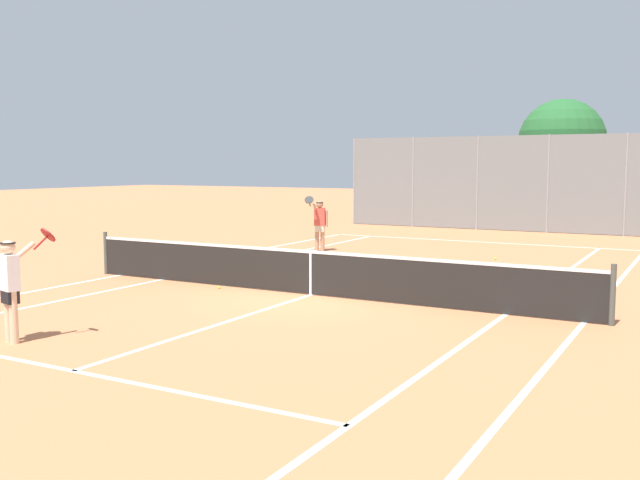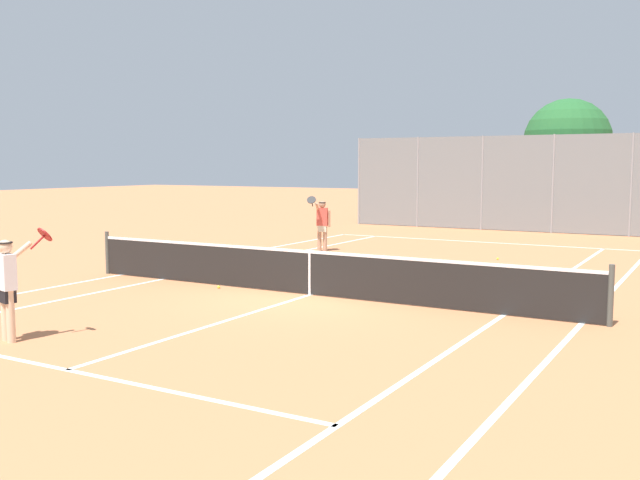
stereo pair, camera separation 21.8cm
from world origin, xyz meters
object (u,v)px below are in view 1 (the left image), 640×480
Objects in this scene: player_near_side at (11,283)px; loose_tennis_ball_0 at (219,287)px; tree_behind_left at (563,144)px; loose_tennis_ball_1 at (495,258)px; tennis_net at (311,271)px; player_far_left at (320,222)px.

loose_tennis_ball_0 is at bearing 91.37° from player_near_side.
tree_behind_left is at bearing 82.01° from player_near_side.
loose_tennis_ball_1 is 0.01× the size of tree_behind_left.
player_near_side is 5.50m from loose_tennis_ball_0.
player_far_left is (-3.56, 6.76, 0.42)m from tennis_net.
player_near_side reaches higher than tennis_net.
player_near_side is 25.51m from tree_behind_left.
player_far_left is at bearing -111.86° from tree_behind_left.
player_far_left is 26.88× the size of loose_tennis_ball_0.
tennis_net is 2.24m from loose_tennis_ball_0.
tree_behind_left is at bearing 79.48° from loose_tennis_ball_0.
tree_behind_left is at bearing 85.58° from tennis_net.
tree_behind_left is at bearing 91.87° from loose_tennis_ball_1.
loose_tennis_ball_1 is 12.40m from tree_behind_left.
loose_tennis_ball_0 is at bearing -100.52° from tree_behind_left.
player_far_left is 0.32× the size of tree_behind_left.
tennis_net is 2.15× the size of tree_behind_left.
tennis_net is at bearing -62.26° from player_far_left.
tennis_net is at bearing -94.42° from tree_behind_left.
tennis_net is 6.76× the size of player_far_left.
player_near_side is 12.62m from player_far_left.
loose_tennis_ball_0 is (-2.16, -0.34, -0.48)m from tennis_net.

